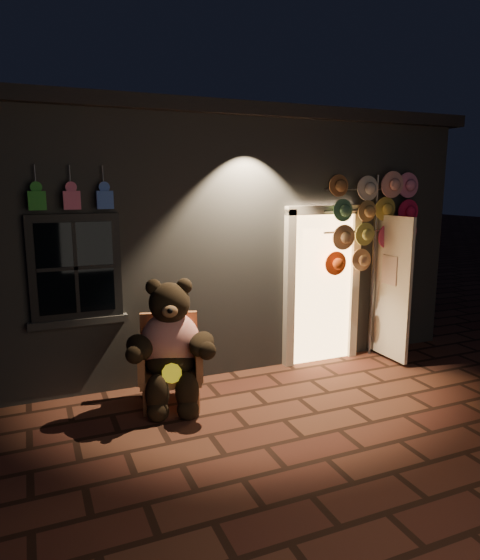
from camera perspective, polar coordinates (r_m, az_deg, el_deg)
ground at (r=5.54m, az=5.01°, el=-15.64°), size 60.00×60.00×0.00m
shop_building at (r=8.71m, az=-7.26°, el=5.95°), size 7.30×5.95×3.51m
wicker_armchair at (r=5.81m, az=-8.02°, el=-9.00°), size 0.81×0.77×1.01m
teddy_bear at (r=5.63m, az=-7.93°, el=-7.44°), size 1.04×0.92×1.47m
hat_rack at (r=7.16m, az=14.91°, el=6.78°), size 1.52×0.22×2.62m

